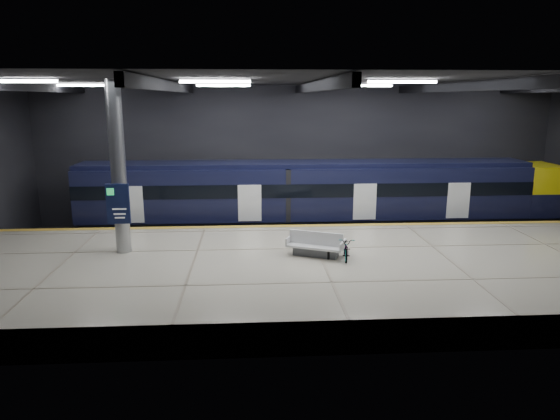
{
  "coord_description": "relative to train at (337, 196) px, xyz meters",
  "views": [
    {
      "loc": [
        -2.77,
        -21.05,
        7.3
      ],
      "look_at": [
        -1.4,
        1.5,
        2.2
      ],
      "focal_mm": 32.0,
      "sensor_mm": 36.0,
      "label": 1
    }
  ],
  "objects": [
    {
      "name": "rails",
      "position": [
        -1.99,
        0.0,
        -1.98
      ],
      "size": [
        30.0,
        1.52,
        0.16
      ],
      "color": "gray",
      "rests_on": "ground"
    },
    {
      "name": "safety_strip",
      "position": [
        -1.99,
        -2.75,
        -0.95
      ],
      "size": [
        30.0,
        0.4,
        0.01
      ],
      "primitive_type": "cube",
      "color": "gold",
      "rests_on": "platform"
    },
    {
      "name": "platform",
      "position": [
        -1.99,
        -8.0,
        -1.51
      ],
      "size": [
        30.0,
        11.0,
        1.1
      ],
      "primitive_type": "cube",
      "color": "#BCB49F",
      "rests_on": "ground"
    },
    {
      "name": "ground",
      "position": [
        -1.99,
        -5.5,
        -2.06
      ],
      "size": [
        30.0,
        30.0,
        0.0
      ],
      "primitive_type": "plane",
      "color": "black",
      "rests_on": "ground"
    },
    {
      "name": "train",
      "position": [
        0.0,
        0.0,
        0.0
      ],
      "size": [
        29.4,
        2.84,
        3.79
      ],
      "color": "black",
      "rests_on": "ground"
    },
    {
      "name": "info_column",
      "position": [
        -9.99,
        -6.52,
        2.4
      ],
      "size": [
        0.9,
        0.78,
        6.9
      ],
      "color": "#9EA0A5",
      "rests_on": "platform"
    },
    {
      "name": "bench",
      "position": [
        -2.17,
        -7.55,
        -0.61
      ],
      "size": [
        2.46,
        1.77,
        1.0
      ],
      "rotation": [
        0.0,
        0.0,
        -0.41
      ],
      "color": "#595B60",
      "rests_on": "platform"
    },
    {
      "name": "room_shell",
      "position": [
        -1.99,
        -5.49,
        3.66
      ],
      "size": [
        30.1,
        16.1,
        8.05
      ],
      "color": "black",
      "rests_on": "ground"
    },
    {
      "name": "bicycle",
      "position": [
        -1.03,
        -7.96,
        -0.51
      ],
      "size": [
        0.82,
        1.79,
        0.9
      ],
      "primitive_type": "imported",
      "rotation": [
        0.0,
        0.0,
        -0.13
      ],
      "color": "#99999E",
      "rests_on": "platform"
    },
    {
      "name": "pannier_bag",
      "position": [
        -1.63,
        -7.96,
        -0.78
      ],
      "size": [
        0.33,
        0.23,
        0.35
      ],
      "primitive_type": "cube",
      "rotation": [
        0.0,
        0.0,
        0.17
      ],
      "color": "black",
      "rests_on": "platform"
    }
  ]
}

